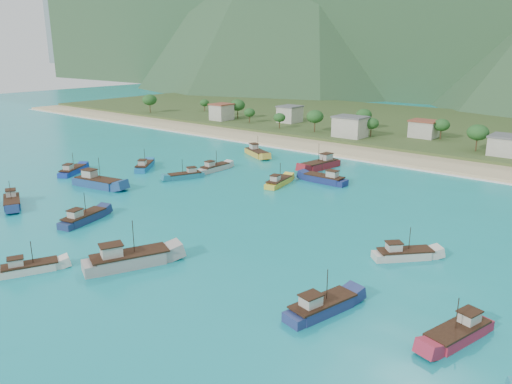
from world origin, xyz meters
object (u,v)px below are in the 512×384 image
Objects in this scene: boat_23 at (279,183)px; boat_5 at (73,171)px; boat_6 at (29,269)px; boat_24 at (458,334)px; boat_0 at (257,153)px; boat_19 at (185,176)px; boat_17 at (215,168)px; boat_22 at (98,183)px; boat_1 at (322,308)px; boat_8 at (321,165)px; boat_10 at (83,219)px; boat_15 at (12,203)px; boat_26 at (144,167)px; boat_14 at (404,255)px; boat_7 at (128,260)px; boat_20 at (325,180)px.

boat_5 is at bearing -162.82° from boat_23.
boat_6 is 58.43m from boat_24.
boat_0 reaches higher than boat_5.
boat_5 is 30.12m from boat_19.
boat_23 is at bearing -1.88° from boat_17.
boat_22 is at bearing 8.18° from boat_24.
boat_24 is at bearing 31.41° from boat_1.
boat_10 is (-11.52, -64.24, -0.25)m from boat_8.
boat_6 is 35.73m from boat_15.
boat_15 reaches higher than boat_26.
boat_24 is (55.54, -59.32, -0.29)m from boat_8.
boat_22 reaches higher than boat_10.
boat_26 is (-77.68, 11.69, 0.05)m from boat_14.
boat_6 is (47.82, -35.99, -0.12)m from boat_5.
boat_6 is 1.01× the size of boat_14.
boat_23 is at bearing 120.38° from boat_22.
boat_15 is at bearing -163.55° from boat_1.
boat_0 is 1.19× the size of boat_26.
boat_7 is (9.57, 10.47, 0.44)m from boat_6.
boat_1 is 0.97× the size of boat_20.
boat_6 is at bearing -108.66° from boat_7.
boat_15 is 19.54m from boat_22.
boat_19 is (26.00, 15.19, -0.08)m from boat_5.
boat_17 is 30.45m from boat_22.
boat_0 reaches higher than boat_15.
boat_0 reaches higher than boat_10.
boat_1 reaches higher than boat_6.
boat_22 is 1.37× the size of boat_26.
boat_23 is (31.85, 27.95, -0.34)m from boat_22.
boat_20 is at bearing -123.76° from boat_19.
boat_15 is (-72.31, -3.81, -0.03)m from boat_1.
boat_0 is 78.28m from boat_14.
boat_26 is at bearing 24.92° from boat_19.
boat_19 is (-62.07, 11.99, -0.04)m from boat_14.
boat_5 is at bearing -178.78° from boat_1.
boat_7 is at bearing 72.25° from boat_6.
boat_1 reaches higher than boat_14.
boat_15 is 39.48m from boat_19.
boat_19 is at bearing 1.13° from boat_5.
boat_14 is at bearing 100.60° from boat_1.
boat_26 is (10.40, 14.89, 0.01)m from boat_5.
boat_0 is 0.89× the size of boat_8.
boat_15 reaches higher than boat_17.
boat_26 is (-15.61, -0.30, 0.09)m from boat_19.
boat_5 is 0.96× the size of boat_15.
boat_15 is 0.94× the size of boat_20.
boat_8 reaches higher than boat_26.
boat_10 is 20.53m from boat_15.
boat_20 reaches higher than boat_5.
boat_20 is 11.40m from boat_23.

